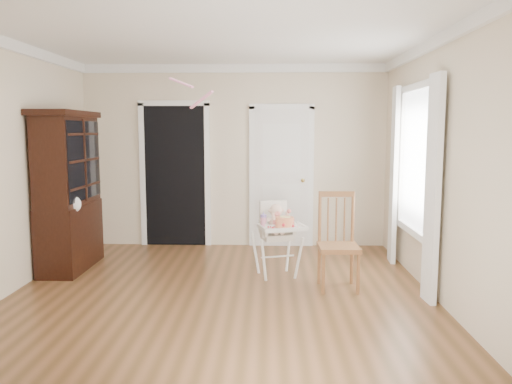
{
  "coord_description": "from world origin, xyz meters",
  "views": [
    {
      "loc": [
        0.51,
        -4.96,
        1.75
      ],
      "look_at": [
        0.36,
        0.78,
        1.03
      ],
      "focal_mm": 35.0,
      "sensor_mm": 36.0,
      "label": 1
    }
  ],
  "objects_px": {
    "sippy_cup": "(264,220)",
    "dining_chair": "(338,244)",
    "china_cabinet": "(69,191)",
    "high_chair": "(277,230)",
    "cake": "(285,222)"
  },
  "relations": [
    {
      "from": "cake",
      "to": "dining_chair",
      "type": "distance_m",
      "value": 0.65
    },
    {
      "from": "cake",
      "to": "sippy_cup",
      "type": "distance_m",
      "value": 0.25
    },
    {
      "from": "high_chair",
      "to": "sippy_cup",
      "type": "bearing_deg",
      "value": -151.35
    },
    {
      "from": "sippy_cup",
      "to": "high_chair",
      "type": "bearing_deg",
      "value": 44.71
    },
    {
      "from": "cake",
      "to": "dining_chair",
      "type": "relative_size",
      "value": 0.26
    },
    {
      "from": "cake",
      "to": "high_chair",
      "type": "bearing_deg",
      "value": 110.38
    },
    {
      "from": "high_chair",
      "to": "cake",
      "type": "bearing_deg",
      "value": -85.68
    },
    {
      "from": "high_chair",
      "to": "china_cabinet",
      "type": "height_order",
      "value": "china_cabinet"
    },
    {
      "from": "high_chair",
      "to": "dining_chair",
      "type": "distance_m",
      "value": 0.8
    },
    {
      "from": "high_chair",
      "to": "cake",
      "type": "distance_m",
      "value": 0.28
    },
    {
      "from": "sippy_cup",
      "to": "china_cabinet",
      "type": "xyz_separation_m",
      "value": [
        -2.44,
        0.43,
        0.28
      ]
    },
    {
      "from": "cake",
      "to": "dining_chair",
      "type": "xyz_separation_m",
      "value": [
        0.58,
        -0.21,
        -0.2
      ]
    },
    {
      "from": "sippy_cup",
      "to": "dining_chair",
      "type": "height_order",
      "value": "dining_chair"
    },
    {
      "from": "high_chair",
      "to": "china_cabinet",
      "type": "bearing_deg",
      "value": 158.01
    },
    {
      "from": "dining_chair",
      "to": "cake",
      "type": "bearing_deg",
      "value": 159.32
    }
  ]
}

